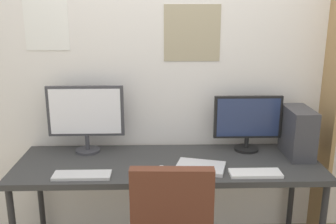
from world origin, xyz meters
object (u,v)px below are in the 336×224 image
Objects in this scene: monitor_left at (86,115)px; laptop_closed at (200,167)px; computer_mouse at (161,169)px; keyboard_right at (255,173)px; keyboard_left at (82,175)px; pc_tower at (298,132)px; monitor_right at (248,121)px; desk at (168,168)px.

laptop_closed is (0.81, -0.34, -0.28)m from monitor_left.
keyboard_right is at bearing -6.95° from computer_mouse.
pc_tower is at bearing 12.38° from keyboard_left.
monitor_left is 1.11× the size of monitor_right.
keyboard_right is 3.48× the size of computer_mouse.
keyboard_left is (-1.50, -0.33, -0.17)m from pc_tower.
pc_tower is 3.68× the size of computer_mouse.
monitor_right is 0.50m from keyboard_right.
computer_mouse is (0.51, 0.07, 0.01)m from keyboard_left.
monitor_right is at bearing 20.87° from keyboard_left.
computer_mouse is 0.30× the size of laptop_closed.
pc_tower is at bearing 6.05° from desk.
keyboard_left is 3.83× the size of computer_mouse.
pc_tower is 1.55m from keyboard_left.
pc_tower is (0.94, 0.10, 0.23)m from desk.
monitor_right is 0.56m from laptop_closed.
keyboard_left is at bearing -84.83° from monitor_left.
monitor_right is at bearing 56.63° from laptop_closed.
laptop_closed is at bearing -30.12° from desk.
computer_mouse reaches higher than laptop_closed.
keyboard_left is at bearing -159.13° from monitor_right.
desk is 4.20× the size of monitor_right.
keyboard_right is 0.36m from laptop_closed.
monitor_left is 1.55m from pc_tower.
keyboard_left reaches higher than desk.
keyboard_left is 1.12m from keyboard_right.
monitor_left reaches higher than monitor_right.
keyboard_right is 1.05× the size of laptop_closed.
pc_tower is 0.53m from keyboard_right.
pc_tower is at bearing 32.63° from laptop_closed.
desk is at bearing 157.67° from keyboard_right.
laptop_closed is at bearing 6.84° from computer_mouse.
desk is at bearing -173.95° from pc_tower.
monitor_right is at bearing 29.55° from computer_mouse.
keyboard_right reaches higher than desk.
monitor_left is 0.72m from computer_mouse.
keyboard_left is at bearing -156.67° from laptop_closed.
monitor_left is 1.52× the size of keyboard_left.
monitor_right is 5.27× the size of computer_mouse.
pc_tower is at bearing -18.11° from monitor_right.
pc_tower reaches higher than keyboard_right.
desk is 3.80× the size of monitor_left.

